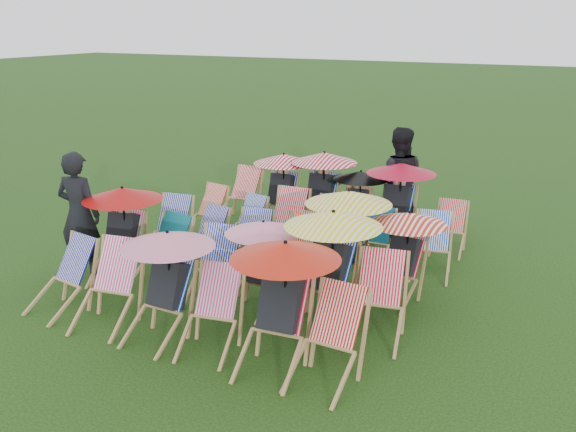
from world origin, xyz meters
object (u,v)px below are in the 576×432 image
at_px(deckchair_0, 61,277).
at_px(deckchair_29, 449,228).
at_px(person_rear, 398,181).
at_px(deckchair_5, 327,340).
at_px(person_left, 79,214).

bearing_deg(deckchair_0, deckchair_29, 58.68).
bearing_deg(person_rear, deckchair_0, 45.41).
bearing_deg(deckchair_5, person_rear, 103.14).
bearing_deg(person_left, deckchair_29, -151.71).
distance_m(deckchair_5, person_left, 4.72).
xyz_separation_m(deckchair_0, person_left, (-0.72, 1.13, 0.47)).
relative_size(deckchair_29, person_left, 0.43).
distance_m(person_left, person_rear, 5.41).
height_order(deckchair_29, person_rear, person_rear).
bearing_deg(deckchair_5, deckchair_29, 91.02).
height_order(deckchair_5, deckchair_29, deckchair_5).
relative_size(deckchair_0, deckchair_29, 1.19).
xyz_separation_m(deckchair_5, person_left, (-4.56, 1.16, 0.45)).
distance_m(deckchair_29, person_left, 5.90).
xyz_separation_m(person_left, person_rear, (3.67, 3.98, 0.02)).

